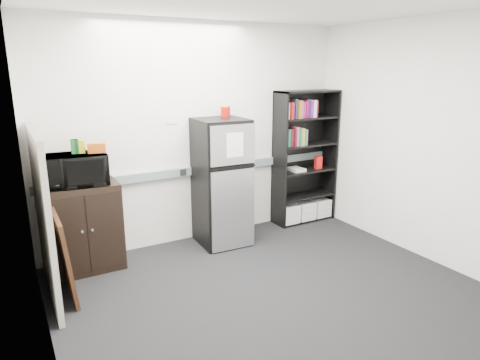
{
  "coord_description": "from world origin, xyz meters",
  "views": [
    {
      "loc": [
        -2.15,
        -3.1,
        2.17
      ],
      "look_at": [
        0.11,
        0.9,
        0.94
      ],
      "focal_mm": 32.0,
      "sensor_mm": 36.0,
      "label": 1
    }
  ],
  "objects_px": {
    "cabinet": "(83,227)",
    "cubicle_partition": "(43,216)",
    "refrigerator": "(222,183)",
    "bookshelf": "(305,158)",
    "microwave": "(78,170)"
  },
  "relations": [
    {
      "from": "cabinet",
      "to": "cubicle_partition",
      "type": "bearing_deg",
      "value": -133.54
    },
    {
      "from": "cabinet",
      "to": "refrigerator",
      "type": "bearing_deg",
      "value": -2.79
    },
    {
      "from": "bookshelf",
      "to": "cabinet",
      "type": "bearing_deg",
      "value": -178.78
    },
    {
      "from": "microwave",
      "to": "refrigerator",
      "type": "bearing_deg",
      "value": 2.96
    },
    {
      "from": "bookshelf",
      "to": "microwave",
      "type": "relative_size",
      "value": 3.14
    },
    {
      "from": "bookshelf",
      "to": "refrigerator",
      "type": "relative_size",
      "value": 1.18
    },
    {
      "from": "microwave",
      "to": "cabinet",
      "type": "bearing_deg",
      "value": 95.19
    },
    {
      "from": "microwave",
      "to": "refrigerator",
      "type": "xyz_separation_m",
      "value": [
        1.64,
        -0.06,
        -0.35
      ]
    },
    {
      "from": "microwave",
      "to": "cubicle_partition",
      "type": "bearing_deg",
      "value": -129.45
    },
    {
      "from": "bookshelf",
      "to": "microwave",
      "type": "bearing_deg",
      "value": -178.48
    },
    {
      "from": "cubicle_partition",
      "to": "refrigerator",
      "type": "distance_m",
      "value": 2.07
    },
    {
      "from": "bookshelf",
      "to": "cubicle_partition",
      "type": "xyz_separation_m",
      "value": [
        -3.43,
        -0.49,
        -0.1
      ]
    },
    {
      "from": "bookshelf",
      "to": "microwave",
      "type": "height_order",
      "value": "bookshelf"
    },
    {
      "from": "cubicle_partition",
      "to": "cabinet",
      "type": "distance_m",
      "value": 0.67
    },
    {
      "from": "cubicle_partition",
      "to": "microwave",
      "type": "xyz_separation_m",
      "value": [
        0.4,
        0.4,
        0.31
      ]
    }
  ]
}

